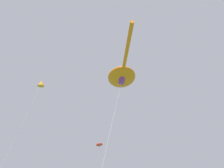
% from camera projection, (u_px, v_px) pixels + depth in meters
% --- Properties ---
extents(big_show_kite, '(8.42, 6.09, 13.09)m').
position_uv_depth(big_show_kite, '(122.00, 76.00, 18.89)').
color(big_show_kite, orange).
rests_on(big_show_kite, ground).
extents(small_kite_streamer_purple, '(2.82, 1.10, 6.49)m').
position_uv_depth(small_kite_streamer_purple, '(99.00, 145.00, 17.56)').
color(small_kite_streamer_purple, red).
rests_on(small_kite_streamer_purple, ground).
extents(small_kite_bird_shape, '(2.02, 1.32, 12.30)m').
position_uv_depth(small_kite_bird_shape, '(41.00, 84.00, 18.73)').
color(small_kite_bird_shape, orange).
rests_on(small_kite_bird_shape, ground).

